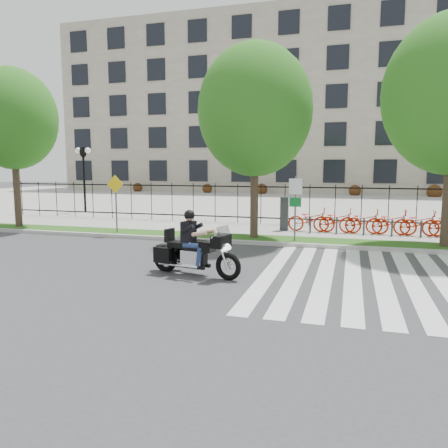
# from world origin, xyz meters

# --- Properties ---
(ground) EXTENTS (120.00, 120.00, 0.00)m
(ground) POSITION_xyz_m (0.00, 0.00, 0.00)
(ground) COLOR #373739
(ground) RESTS_ON ground
(curb) EXTENTS (60.00, 0.20, 0.15)m
(curb) POSITION_xyz_m (0.00, 4.10, 0.07)
(curb) COLOR #A9A69F
(curb) RESTS_ON ground
(grass_verge) EXTENTS (60.00, 1.50, 0.15)m
(grass_verge) POSITION_xyz_m (0.00, 4.95, 0.07)
(grass_verge) COLOR #214F13
(grass_verge) RESTS_ON ground
(sidewalk) EXTENTS (60.00, 3.50, 0.15)m
(sidewalk) POSITION_xyz_m (0.00, 7.45, 0.07)
(sidewalk) COLOR #A3A099
(sidewalk) RESTS_ON ground
(plaza) EXTENTS (80.00, 34.00, 0.10)m
(plaza) POSITION_xyz_m (0.00, 25.00, 0.05)
(plaza) COLOR #A3A099
(plaza) RESTS_ON ground
(crosswalk_stripes) EXTENTS (5.70, 8.00, 0.01)m
(crosswalk_stripes) POSITION_xyz_m (4.83, 0.00, 0.01)
(crosswalk_stripes) COLOR silver
(crosswalk_stripes) RESTS_ON ground
(iron_fence) EXTENTS (30.00, 0.06, 2.00)m
(iron_fence) POSITION_xyz_m (0.00, 9.20, 1.15)
(iron_fence) COLOR black
(iron_fence) RESTS_ON sidewalk
(office_building) EXTENTS (60.00, 21.90, 20.15)m
(office_building) POSITION_xyz_m (0.00, 44.92, 9.97)
(office_building) COLOR gray
(office_building) RESTS_ON ground
(lamp_post_left) EXTENTS (1.06, 0.70, 4.25)m
(lamp_post_left) POSITION_xyz_m (-12.00, 12.00, 3.21)
(lamp_post_left) COLOR black
(lamp_post_left) RESTS_ON ground
(street_tree_0) EXTENTS (4.09, 4.09, 7.41)m
(street_tree_0) POSITION_xyz_m (-10.93, 4.95, 5.19)
(street_tree_0) COLOR #36291D
(street_tree_0) RESTS_ON grass_verge
(street_tree_1) EXTENTS (4.50, 4.50, 7.63)m
(street_tree_1) POSITION_xyz_m (0.58, 4.95, 5.18)
(street_tree_1) COLOR #36291D
(street_tree_1) RESTS_ON grass_verge
(bike_share_station) EXTENTS (7.89, 0.89, 1.50)m
(bike_share_station) POSITION_xyz_m (5.37, 7.20, 0.69)
(bike_share_station) COLOR #2D2D33
(bike_share_station) RESTS_ON sidewalk
(sign_pole_regulatory) EXTENTS (0.50, 0.09, 2.50)m
(sign_pole_regulatory) POSITION_xyz_m (2.27, 4.58, 1.74)
(sign_pole_regulatory) COLOR #59595B
(sign_pole_regulatory) RESTS_ON grass_verge
(sign_pole_warning) EXTENTS (0.78, 0.09, 2.49)m
(sign_pole_warning) POSITION_xyz_m (-5.46, 4.58, 1.74)
(sign_pole_warning) COLOR #59595B
(sign_pole_warning) RESTS_ON grass_verge
(motorcycle_rider) EXTENTS (2.81, 1.18, 2.20)m
(motorcycle_rider) POSITION_xyz_m (0.22, -1.04, 0.73)
(motorcycle_rider) COLOR black
(motorcycle_rider) RESTS_ON ground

